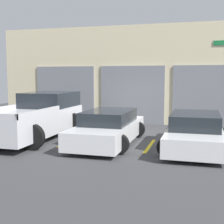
# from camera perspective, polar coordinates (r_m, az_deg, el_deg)

# --- Properties ---
(ground_plane) EXTENTS (28.00, 28.00, 0.00)m
(ground_plane) POSITION_cam_1_polar(r_m,az_deg,el_deg) (13.32, 1.78, -3.99)
(ground_plane) COLOR #3D3D3F
(shophouse_building) EXTENTS (15.08, 0.68, 5.02)m
(shophouse_building) POSITION_cam_1_polar(r_m,az_deg,el_deg) (16.30, 4.59, 6.60)
(shophouse_building) COLOR beige
(shophouse_building) RESTS_ON ground
(pickup_truck) EXTENTS (2.64, 5.31, 1.76)m
(pickup_truck) POSITION_cam_1_polar(r_m,az_deg,el_deg) (12.71, -13.55, -0.85)
(pickup_truck) COLOR silver
(pickup_truck) RESTS_ON ground
(sedan_white) EXTENTS (2.18, 4.61, 1.20)m
(sedan_white) POSITION_cam_1_polar(r_m,az_deg,el_deg) (11.33, -0.65, -2.91)
(sedan_white) COLOR white
(sedan_white) RESTS_ON ground
(sedan_side) EXTENTS (2.18, 4.43, 1.20)m
(sedan_side) POSITION_cam_1_polar(r_m,az_deg,el_deg) (10.88, 14.92, -3.56)
(sedan_side) COLOR white
(sedan_side) RESTS_ON ground
(parking_stripe_far_left) EXTENTS (0.12, 2.20, 0.01)m
(parking_stripe_far_left) POSITION_cam_1_polar(r_m,az_deg,el_deg) (13.40, -19.76, -4.29)
(parking_stripe_far_left) COLOR gold
(parking_stripe_far_left) RESTS_ON ground
(parking_stripe_left) EXTENTS (0.12, 2.20, 0.01)m
(parking_stripe_left) POSITION_cam_1_polar(r_m,az_deg,el_deg) (11.92, -7.74, -5.28)
(parking_stripe_left) COLOR gold
(parking_stripe_left) RESTS_ON ground
(parking_stripe_centre) EXTENTS (0.12, 2.20, 0.01)m
(parking_stripe_centre) POSITION_cam_1_polar(r_m,az_deg,el_deg) (11.08, 6.91, -6.17)
(parking_stripe_centre) COLOR gold
(parking_stripe_centre) RESTS_ON ground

